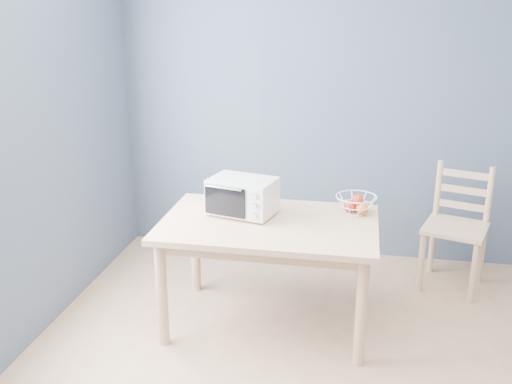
% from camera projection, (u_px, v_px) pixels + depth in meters
% --- Properties ---
extents(room, '(4.01, 4.51, 2.61)m').
position_uv_depth(room, '(352.00, 193.00, 2.53)').
color(room, tan).
rests_on(room, ground).
extents(dining_table, '(1.40, 0.90, 0.75)m').
position_uv_depth(dining_table, '(269.00, 236.00, 3.74)').
color(dining_table, tan).
rests_on(dining_table, ground).
extents(toaster_oven, '(0.48, 0.39, 0.25)m').
position_uv_depth(toaster_oven, '(240.00, 195.00, 3.79)').
color(toaster_oven, silver).
rests_on(toaster_oven, dining_table).
extents(fruit_basket, '(0.34, 0.34, 0.14)m').
position_uv_depth(fruit_basket, '(356.00, 204.00, 3.82)').
color(fruit_basket, white).
rests_on(fruit_basket, dining_table).
extents(dining_chair, '(0.56, 0.56, 0.94)m').
position_uv_depth(dining_chair, '(456.00, 229.00, 4.34)').
color(dining_chair, tan).
rests_on(dining_chair, ground).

